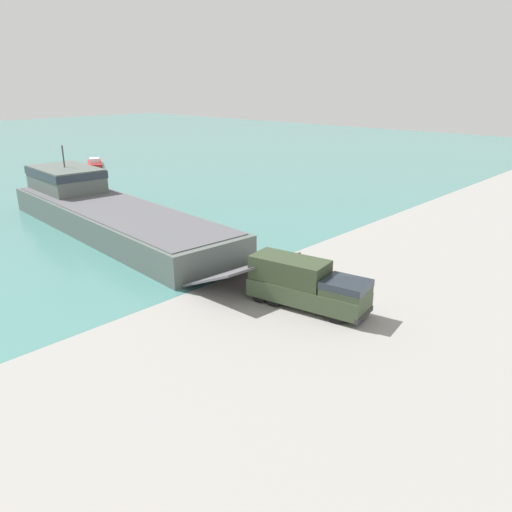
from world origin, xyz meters
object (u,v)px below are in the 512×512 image
at_px(landing_craft, 105,210).
at_px(military_truck, 307,284).
at_px(soldier_on_ramp, 342,287).
at_px(moored_boat_a, 95,163).

bearing_deg(landing_craft, military_truck, -87.96).
bearing_deg(military_truck, soldier_on_ramp, 54.85).
xyz_separation_m(military_truck, soldier_on_ramp, (2.45, -1.18, -0.62)).
relative_size(landing_craft, military_truck, 4.55).
distance_m(landing_craft, military_truck, 26.43).
xyz_separation_m(military_truck, moored_boat_a, (21.42, 63.28, -1.15)).
distance_m(landing_craft, moored_boat_a, 42.05).
relative_size(soldier_on_ramp, moored_boat_a, 0.24).
bearing_deg(military_truck, moored_boat_a, 151.92).
height_order(landing_craft, moored_boat_a, landing_craft).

